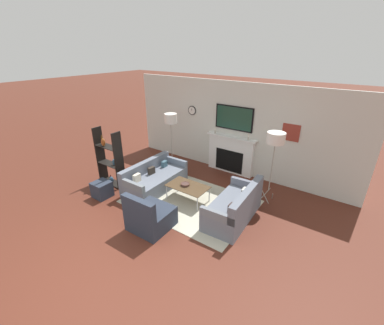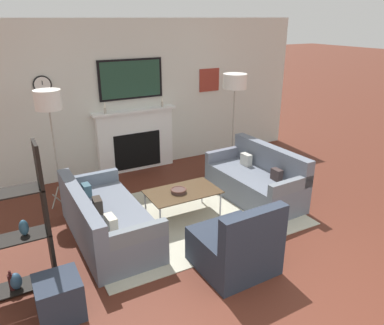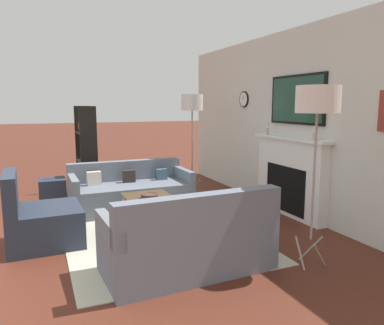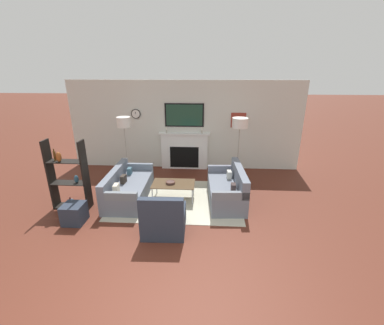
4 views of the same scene
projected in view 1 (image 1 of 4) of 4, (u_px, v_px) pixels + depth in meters
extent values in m
plane|color=#552519|center=(98.00, 272.00, 4.43)|extent=(60.00, 60.00, 0.00)
cube|color=silver|center=(234.00, 129.00, 7.53)|extent=(7.09, 0.07, 2.70)
cube|color=white|center=(230.00, 155.00, 7.78)|extent=(1.44, 0.16, 1.11)
cube|color=black|center=(229.00, 161.00, 7.78)|extent=(0.89, 0.01, 0.67)
cube|color=white|center=(231.00, 137.00, 7.52)|extent=(1.56, 0.22, 0.04)
cylinder|color=#B2AD9E|center=(215.00, 132.00, 7.76)|extent=(0.04, 0.04, 0.10)
cylinder|color=white|center=(215.00, 129.00, 7.72)|extent=(0.03, 0.03, 0.09)
cylinder|color=#B2AD9E|center=(248.00, 139.00, 7.19)|extent=(0.04, 0.04, 0.10)
cylinder|color=white|center=(249.00, 135.00, 7.15)|extent=(0.03, 0.03, 0.09)
cube|color=black|center=(234.00, 118.00, 7.36)|extent=(1.18, 0.04, 0.70)
cube|color=#1E4233|center=(234.00, 118.00, 7.35)|extent=(1.10, 0.01, 0.63)
cylinder|color=black|center=(192.00, 110.00, 8.13)|extent=(0.29, 0.02, 0.29)
cylinder|color=silver|center=(192.00, 111.00, 8.12)|extent=(0.25, 0.00, 0.25)
cube|color=black|center=(192.00, 110.00, 8.11)|extent=(0.01, 0.00, 0.06)
cube|color=maroon|center=(291.00, 133.00, 6.56)|extent=(0.44, 0.02, 0.44)
cube|color=beige|center=(190.00, 201.00, 6.45)|extent=(3.03, 2.17, 0.01)
cube|color=slate|center=(156.00, 181.00, 6.99)|extent=(0.87, 1.83, 0.41)
cube|color=slate|center=(145.00, 167.00, 7.02)|extent=(0.19, 1.82, 0.31)
cube|color=slate|center=(175.00, 161.00, 7.51)|extent=(0.85, 0.11, 0.18)
cube|color=slate|center=(131.00, 185.00, 6.22)|extent=(0.85, 0.11, 0.18)
cube|color=#3C5D6C|center=(164.00, 164.00, 7.34)|extent=(0.11, 0.18, 0.17)
cube|color=#332B24|center=(151.00, 170.00, 6.93)|extent=(0.11, 0.20, 0.19)
cube|color=beige|center=(137.00, 178.00, 6.52)|extent=(0.11, 0.21, 0.21)
cube|color=slate|center=(232.00, 210.00, 5.75)|extent=(0.86, 1.66, 0.44)
cube|color=slate|center=(247.00, 198.00, 5.43)|extent=(0.25, 1.63, 0.39)
cube|color=slate|center=(218.00, 216.00, 5.04)|extent=(0.78, 0.14, 0.18)
cube|color=slate|center=(246.00, 184.00, 6.21)|extent=(0.78, 0.14, 0.18)
cube|color=#3B2F2E|center=(232.00, 208.00, 5.29)|extent=(0.10, 0.17, 0.17)
cube|color=beige|center=(245.00, 192.00, 5.84)|extent=(0.11, 0.20, 0.19)
cube|color=#29303F|center=(151.00, 218.00, 5.47)|extent=(0.83, 0.84, 0.44)
cube|color=#29303F|center=(138.00, 209.00, 5.04)|extent=(0.81, 0.16, 0.43)
cube|color=#4C3823|center=(188.00, 186.00, 6.34)|extent=(1.02, 0.61, 0.02)
cylinder|color=#B7B7BC|center=(167.00, 192.00, 6.48)|extent=(0.02, 0.02, 0.40)
cylinder|color=#B7B7BC|center=(197.00, 204.00, 5.98)|extent=(0.02, 0.02, 0.40)
cylinder|color=#B7B7BC|center=(180.00, 184.00, 6.87)|extent=(0.02, 0.02, 0.40)
cylinder|color=#B7B7BC|center=(209.00, 195.00, 6.38)|extent=(0.02, 0.02, 0.40)
cylinder|color=#49322D|center=(185.00, 184.00, 6.36)|extent=(0.21, 0.21, 0.05)
torus|color=#543128|center=(185.00, 184.00, 6.35)|extent=(0.22, 0.22, 0.02)
cylinder|color=#9E998E|center=(176.00, 166.00, 8.07)|extent=(0.09, 0.23, 0.29)
cylinder|color=#9E998E|center=(172.00, 164.00, 8.20)|extent=(0.17, 0.19, 0.29)
cylinder|color=#9E998E|center=(170.00, 166.00, 8.03)|extent=(0.23, 0.07, 0.29)
cylinder|color=#9E998E|center=(171.00, 143.00, 7.79)|extent=(0.02, 0.02, 1.24)
cylinder|color=white|center=(171.00, 118.00, 7.47)|extent=(0.37, 0.37, 0.27)
cylinder|color=#9E998E|center=(272.00, 196.00, 6.43)|extent=(0.09, 0.23, 0.29)
cylinder|color=#9E998E|center=(266.00, 193.00, 6.55)|extent=(0.17, 0.19, 0.29)
cylinder|color=#9E998E|center=(265.00, 197.00, 6.39)|extent=(0.23, 0.07, 0.29)
cylinder|color=#9E998E|center=(272.00, 168.00, 6.14)|extent=(0.02, 0.02, 1.26)
cylinder|color=white|center=(276.00, 138.00, 5.82)|extent=(0.42, 0.42, 0.26)
cube|color=black|center=(100.00, 155.00, 7.19)|extent=(0.04, 0.28, 1.59)
cube|color=black|center=(119.00, 161.00, 6.77)|extent=(0.04, 0.28, 1.59)
cube|color=black|center=(113.00, 182.00, 7.30)|extent=(0.83, 0.28, 0.02)
cube|color=black|center=(110.00, 164.00, 7.06)|extent=(0.83, 0.28, 0.01)
cube|color=black|center=(108.00, 147.00, 6.85)|extent=(0.83, 0.28, 0.02)
ellipsoid|color=#2C556F|center=(114.00, 162.00, 6.93)|extent=(0.09, 0.09, 0.17)
cylinder|color=#3D1919|center=(111.00, 179.00, 7.26)|extent=(0.06, 0.06, 0.18)
cylinder|color=#3D1919|center=(110.00, 176.00, 7.21)|extent=(0.03, 0.03, 0.05)
ellipsoid|color=#9B4D1F|center=(103.00, 142.00, 6.82)|extent=(0.11, 0.11, 0.22)
ellipsoid|color=#325574|center=(112.00, 180.00, 7.23)|extent=(0.12, 0.12, 0.19)
cylinder|color=brown|center=(102.00, 141.00, 6.94)|extent=(0.05, 0.05, 0.21)
cylinder|color=brown|center=(102.00, 136.00, 6.88)|extent=(0.02, 0.02, 0.05)
cube|color=#29303F|center=(102.00, 189.00, 6.59)|extent=(0.42, 0.42, 0.41)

